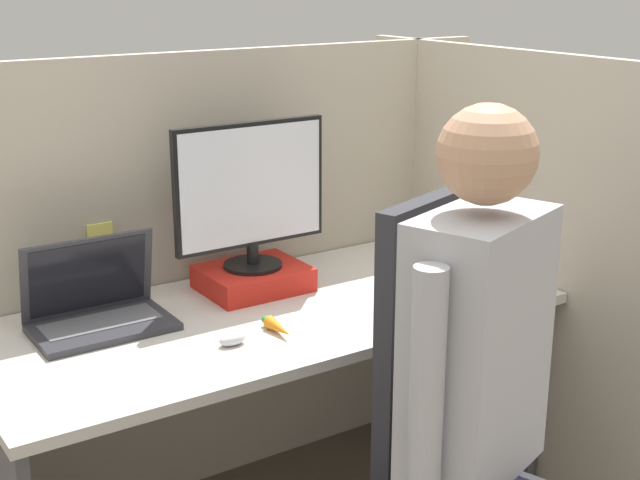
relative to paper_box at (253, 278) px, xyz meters
The scene contains 11 objects.
cubicle_panel_back 0.23m from the paper_box, 103.60° to the left, with size 2.15×0.05×1.43m.
cubicle_panel_right 0.84m from the paper_box, 17.61° to the right, with size 0.04×1.40×1.43m.
desk 0.28m from the paper_box, 106.46° to the right, with size 1.65×0.75×0.73m.
paper_box is the anchor object (origin of this frame).
monitor 0.27m from the paper_box, 90.00° to the left, with size 0.49×0.18×0.44m.
laptop 0.50m from the paper_box, behind, with size 0.37×0.23×0.25m.
mouse 0.42m from the paper_box, 126.70° to the right, with size 0.07×0.04×0.03m.
stapler 0.68m from the paper_box, ahead, with size 0.04×0.13×0.04m.
carrot_toy 0.36m from the paper_box, 108.49° to the right, with size 0.04×0.13×0.04m.
office_chair 0.88m from the paper_box, 86.98° to the right, with size 0.59×0.63×1.16m.
person 1.02m from the paper_box, 90.51° to the right, with size 0.46×0.47×1.41m.
Camera 1 is at (-1.18, -1.70, 1.67)m, focal length 50.00 mm.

